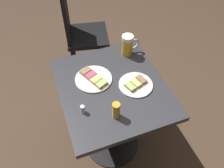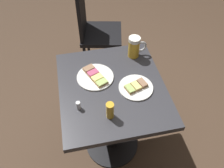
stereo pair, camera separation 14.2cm
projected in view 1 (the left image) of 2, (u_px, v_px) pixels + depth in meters
ground_plane at (112, 143)px, 2.00m from camera, size 6.00×6.00×0.00m
cafe_table at (112, 103)px, 1.57m from camera, size 0.73×0.65×0.75m
plate_near at (136, 84)px, 1.44m from camera, size 0.21×0.21×0.03m
plate_far at (94, 78)px, 1.47m from camera, size 0.24×0.24×0.03m
beer_mug at (128, 45)px, 1.59m from camera, size 0.08×0.13×0.15m
beer_glass_small at (116, 110)px, 1.25m from camera, size 0.04×0.04×0.11m
salt_shaker at (83, 109)px, 1.29m from camera, size 0.03×0.03×0.05m
cafe_chair at (79, 30)px, 2.15m from camera, size 0.45×0.45×0.97m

